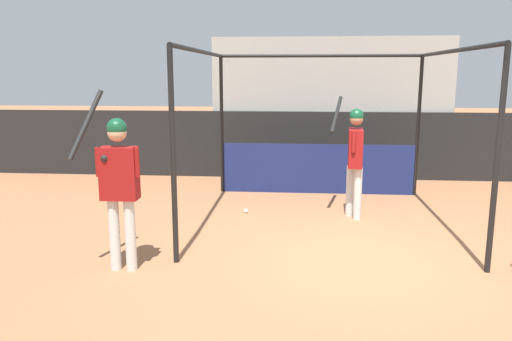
% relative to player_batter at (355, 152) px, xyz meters
% --- Properties ---
extents(ground_plane, '(60.00, 60.00, 0.00)m').
position_rel_player_batter_xyz_m(ground_plane, '(-0.19, -2.04, -1.10)').
color(ground_plane, '#9E6642').
extents(outfield_wall, '(24.00, 0.12, 1.52)m').
position_rel_player_batter_xyz_m(outfield_wall, '(-0.19, 3.19, -0.35)').
color(outfield_wall, black).
rests_on(outfield_wall, ground).
extents(bleacher_section, '(5.40, 3.20, 3.20)m').
position_rel_player_batter_xyz_m(bleacher_section, '(-0.19, 4.85, 0.49)').
color(bleacher_section, '#9E9E99').
rests_on(bleacher_section, ground).
extents(batting_cage, '(3.90, 3.99, 2.73)m').
position_rel_player_batter_xyz_m(batting_cage, '(-0.53, 0.91, 0.09)').
color(batting_cage, black).
rests_on(batting_cage, ground).
extents(player_batter, '(0.55, 0.98, 1.98)m').
position_rel_player_batter_xyz_m(player_batter, '(0.00, 0.00, 0.00)').
color(player_batter, silver).
rests_on(player_batter, ground).
extents(player_waiting, '(0.78, 0.56, 2.18)m').
position_rel_player_batter_xyz_m(player_waiting, '(-3.04, -2.53, 0.03)').
color(player_waiting, silver).
rests_on(player_waiting, ground).
extents(baseball, '(0.07, 0.07, 0.07)m').
position_rel_player_batter_xyz_m(baseball, '(-1.80, 0.11, -1.07)').
color(baseball, white).
rests_on(baseball, ground).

